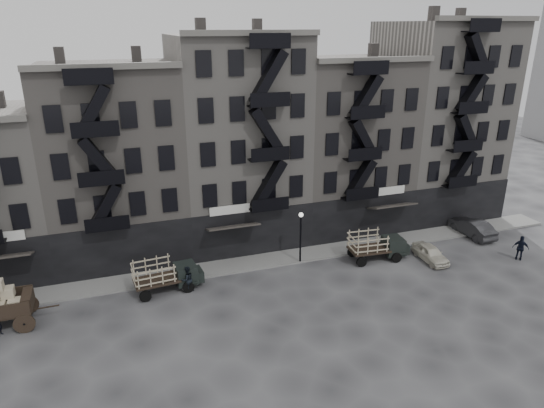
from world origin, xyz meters
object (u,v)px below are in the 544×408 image
object	(u,v)px
stake_truck_east	(377,244)
policeman	(521,248)
stake_truck_west	(166,273)
car_east	(431,253)
car_far	(472,227)
pedestrian_mid	(187,279)

from	to	relation	value
stake_truck_east	policeman	distance (m)	11.46
stake_truck_west	car_east	xyz separation A→B (m)	(20.52, -2.12, -0.74)
stake_truck_east	car_east	xyz separation A→B (m)	(3.97, -1.58, -0.74)
stake_truck_east	car_east	bearing A→B (deg)	-16.93
policeman	car_far	bearing A→B (deg)	-41.33
pedestrian_mid	policeman	size ratio (longest dim) A/B	0.95
stake_truck_west	pedestrian_mid	size ratio (longest dim) A/B	2.54
car_east	pedestrian_mid	xyz separation A→B (m)	(-19.15, 1.48, 0.34)
stake_truck_west	pedestrian_mid	world-z (taller)	stake_truck_west
stake_truck_west	policeman	size ratio (longest dim) A/B	2.40
stake_truck_east	pedestrian_mid	distance (m)	15.18
policeman	car_east	bearing A→B (deg)	27.07
stake_truck_west	car_far	size ratio (longest dim) A/B	1.04
stake_truck_west	car_far	distance (m)	27.03
stake_truck_east	stake_truck_west	bearing A→B (deg)	-177.10
car_far	pedestrian_mid	distance (m)	25.69
stake_truck_east	car_east	size ratio (longest dim) A/B	1.34
stake_truck_east	car_far	xyz separation A→B (m)	(10.47, 1.38, -0.59)
car_east	car_far	xyz separation A→B (m)	(6.50, 2.96, 0.15)
stake_truck_west	stake_truck_east	world-z (taller)	stake_truck_east
car_far	stake_truck_east	bearing A→B (deg)	7.05
car_east	stake_truck_west	bearing A→B (deg)	175.53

